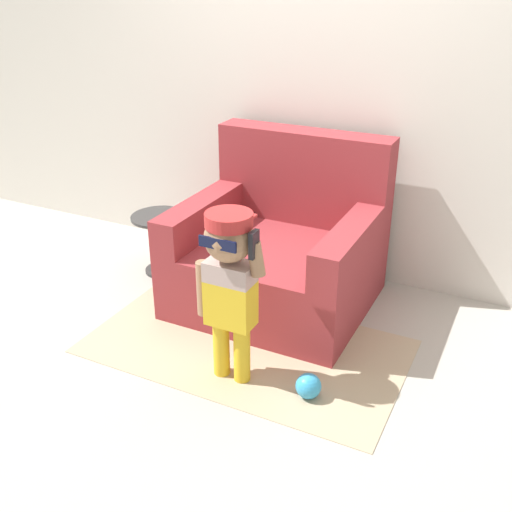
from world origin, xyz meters
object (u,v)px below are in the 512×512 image
object	(u,v)px
armchair	(281,249)
person_child	(230,272)
toy_ball	(308,386)
side_table	(161,238)

from	to	relation	value
armchair	person_child	world-z (taller)	armchair
armchair	toy_ball	world-z (taller)	armchair
armchair	person_child	size ratio (longest dim) A/B	1.24
person_child	armchair	bearing A→B (deg)	97.54
side_table	toy_ball	bearing A→B (deg)	-29.94
armchair	toy_ball	xyz separation A→B (m)	(0.53, -0.85, -0.28)
side_table	toy_ball	distance (m)	1.65
side_table	toy_ball	size ratio (longest dim) A/B	3.25
toy_ball	side_table	bearing A→B (deg)	150.06
armchair	toy_ball	distance (m)	1.04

